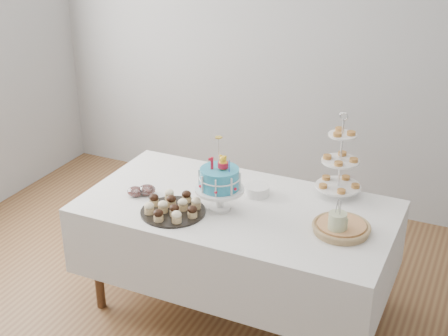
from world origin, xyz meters
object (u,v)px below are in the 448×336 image
at_px(table, 237,237).
at_px(utensil_pitcher, 337,224).
at_px(pie, 341,227).
at_px(jam_bowl_a, 147,190).
at_px(cupcake_tray, 173,206).
at_px(tiered_stand, 340,161).
at_px(pastry_plate, 218,184).
at_px(plate_stack, 257,190).
at_px(birthday_cake, 220,190).
at_px(jam_bowl_b, 135,192).

height_order(table, utensil_pitcher, utensil_pitcher).
bearing_deg(pie, jam_bowl_a, -177.14).
height_order(cupcake_tray, tiered_stand, tiered_stand).
bearing_deg(pastry_plate, table, -39.39).
bearing_deg(plate_stack, table, -106.97).
xyz_separation_m(table, utensil_pitcher, (0.66, -0.11, 0.31)).
xyz_separation_m(pastry_plate, utensil_pitcher, (0.88, -0.29, 0.06)).
height_order(cupcake_tray, plate_stack, cupcake_tray).
bearing_deg(jam_bowl_a, table, 10.48).
height_order(birthday_cake, utensil_pitcher, birthday_cake).
xyz_separation_m(pie, plate_stack, (-0.61, 0.23, 0.00)).
bearing_deg(birthday_cake, tiered_stand, 24.11).
bearing_deg(table, tiered_stand, 37.43).
height_order(cupcake_tray, pastry_plate, cupcake_tray).
height_order(jam_bowl_a, utensil_pitcher, utensil_pitcher).
relative_size(plate_stack, utensil_pitcher, 0.70).
height_order(cupcake_tray, utensil_pitcher, utensil_pitcher).
bearing_deg(cupcake_tray, table, 38.68).
xyz_separation_m(birthday_cake, plate_stack, (0.13, 0.27, -0.09)).
relative_size(tiered_stand, pastry_plate, 2.13).
relative_size(birthday_cake, cupcake_tray, 1.16).
bearing_deg(tiered_stand, birthday_cake, -141.05).
bearing_deg(tiered_stand, cupcake_tray, -142.10).
bearing_deg(jam_bowl_a, pastry_plate, 38.51).
xyz_separation_m(cupcake_tray, utensil_pitcher, (0.97, 0.14, 0.04)).
bearing_deg(plate_stack, pastry_plate, -178.83).
distance_m(birthday_cake, plate_stack, 0.32).
bearing_deg(birthday_cake, jam_bowl_a, 167.64).
distance_m(plate_stack, jam_bowl_a, 0.70).
distance_m(tiered_stand, pastry_plate, 0.80).
height_order(table, jam_bowl_b, jam_bowl_b).
bearing_deg(pastry_plate, utensil_pitcher, -18.10).
bearing_deg(utensil_pitcher, birthday_cake, 173.19).
height_order(pie, jam_bowl_b, jam_bowl_b).
bearing_deg(table, utensil_pitcher, -9.24).
distance_m(cupcake_tray, tiered_stand, 1.07).
bearing_deg(jam_bowl_b, cupcake_tray, -16.19).
height_order(pastry_plate, jam_bowl_a, jam_bowl_a).
relative_size(cupcake_tray, tiered_stand, 0.71).
bearing_deg(jam_bowl_a, utensil_pitcher, 0.01).
distance_m(birthday_cake, pastry_plate, 0.32).
bearing_deg(jam_bowl_b, utensil_pitcher, 2.10).
relative_size(jam_bowl_a, jam_bowl_b, 1.07).
bearing_deg(pie, jam_bowl_b, -175.21).
bearing_deg(utensil_pitcher, pastry_plate, 156.76).
relative_size(cupcake_tray, plate_stack, 2.46).
distance_m(jam_bowl_a, jam_bowl_b, 0.08).
relative_size(table, cupcake_tray, 4.88).
height_order(cupcake_tray, pie, cupcake_tray).
bearing_deg(birthday_cake, jam_bowl_b, 172.18).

